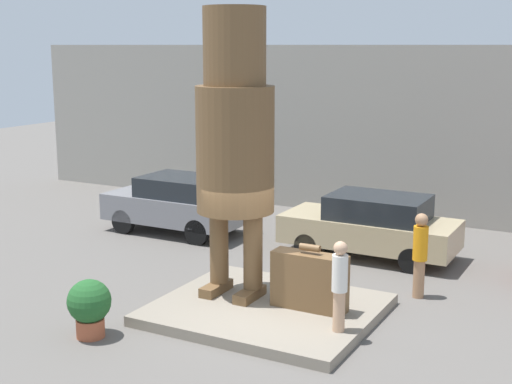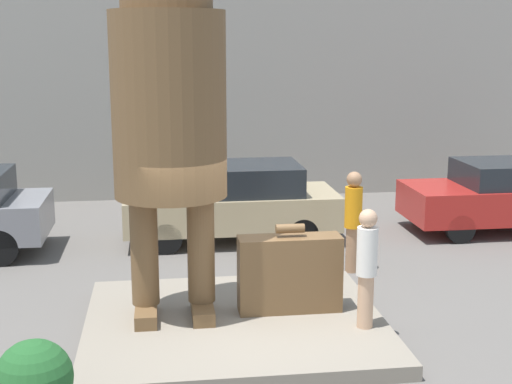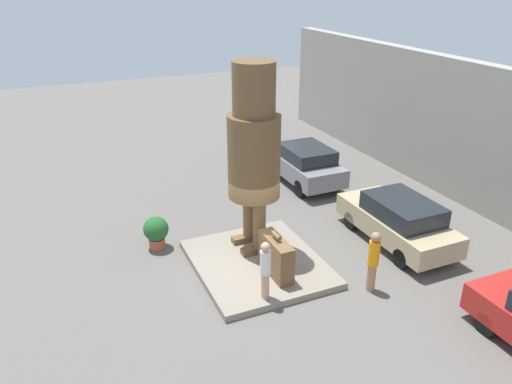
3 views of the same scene
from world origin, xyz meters
The scene contains 10 objects.
ground_plane centered at (0.00, 0.00, 0.00)m, with size 60.00×60.00×0.00m, color #605B56.
pedestal centered at (0.00, 0.00, 0.10)m, with size 4.22×3.68×0.21m.
building_backdrop centered at (0.00, 9.22, 2.63)m, with size 28.00×0.60×5.27m.
statue_figure centered at (-0.85, 0.26, 3.59)m, with size 1.57×1.57×5.79m.
giant_suitcase centered at (0.83, 0.20, 0.77)m, with size 1.50×0.44×1.30m.
tourist centered at (1.75, -0.56, 1.13)m, with size 0.28×0.28×1.67m.
parked_car_grey centered at (-5.17, 4.45, 0.87)m, with size 4.01×1.87×1.64m.
parked_car_tan centered at (0.49, 4.78, 0.83)m, with size 4.36×1.83×1.60m.
planter_pot centered at (-2.34, -2.51, 0.61)m, with size 0.81×0.81×1.09m.
worker_hivis centered at (2.38, 2.41, 1.00)m, with size 0.31×0.31×1.83m.
Camera 3 is at (11.78, -5.26, 8.26)m, focal length 35.00 mm.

